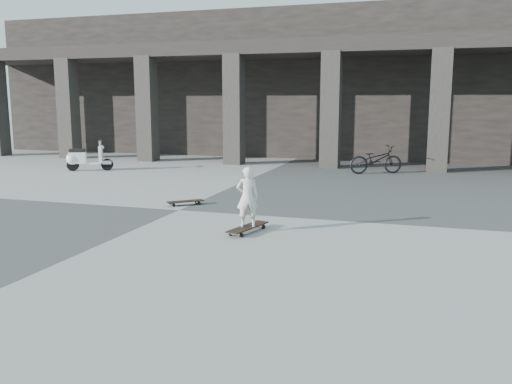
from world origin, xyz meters
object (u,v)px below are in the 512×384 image
(child, at_px, (248,197))
(scooter, at_px, (82,158))
(skateboard_spare, at_px, (185,202))
(bicycle, at_px, (376,160))
(longboard, at_px, (248,228))

(child, xyz_separation_m, scooter, (-8.02, 6.50, -0.22))
(skateboard_spare, bearing_deg, bicycle, 21.11)
(skateboard_spare, distance_m, bicycle, 7.64)
(child, bearing_deg, longboard, 131.04)
(bicycle, bearing_deg, child, 144.48)
(skateboard_spare, xyz_separation_m, scooter, (-5.88, 4.51, 0.34))
(scooter, height_order, bicycle, scooter)
(longboard, height_order, bicycle, bicycle)
(longboard, height_order, skateboard_spare, longboard)
(scooter, bearing_deg, child, -63.48)
(skateboard_spare, xyz_separation_m, bicycle, (3.59, 6.73, 0.38))
(longboard, xyz_separation_m, skateboard_spare, (-2.14, 2.00, -0.01))
(longboard, height_order, scooter, scooter)
(longboard, distance_m, skateboard_spare, 2.93)
(longboard, bearing_deg, child, 77.33)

